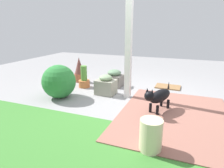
% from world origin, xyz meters
% --- Properties ---
extents(ground_plane, '(12.00, 12.00, 0.00)m').
position_xyz_m(ground_plane, '(0.00, 0.00, 0.00)').
color(ground_plane, gray).
extents(brick_path, '(1.80, 2.40, 0.02)m').
position_xyz_m(brick_path, '(-0.81, 0.45, 0.01)').
color(brick_path, '#935E51').
rests_on(brick_path, ground).
extents(porch_pillar, '(0.12, 0.12, 2.07)m').
position_xyz_m(porch_pillar, '(0.21, -0.17, 1.03)').
color(porch_pillar, white).
rests_on(porch_pillar, ground).
extents(stone_planter_nearest, '(0.46, 0.41, 0.43)m').
position_xyz_m(stone_planter_nearest, '(0.76, -0.82, 0.20)').
color(stone_planter_nearest, gray).
rests_on(stone_planter_nearest, ground).
extents(stone_planter_near, '(0.45, 0.37, 0.45)m').
position_xyz_m(stone_planter_near, '(0.72, -0.18, 0.21)').
color(stone_planter_near, gray).
rests_on(stone_planter_near, ground).
extents(round_shrub, '(0.72, 0.72, 0.72)m').
position_xyz_m(round_shrub, '(1.56, 0.39, 0.36)').
color(round_shrub, '#2B7935').
rests_on(round_shrub, ground).
extents(terracotta_pot_spiky, '(0.29, 0.29, 0.67)m').
position_xyz_m(terracotta_pot_spiky, '(1.81, -0.87, 0.32)').
color(terracotta_pot_spiky, '#9C5035').
rests_on(terracotta_pot_spiky, ground).
extents(terracotta_pot_tall, '(0.28, 0.28, 0.55)m').
position_xyz_m(terracotta_pot_tall, '(1.44, -0.46, 0.19)').
color(terracotta_pot_tall, '#B96536').
rests_on(terracotta_pot_tall, ground).
extents(dog, '(0.43, 0.73, 0.51)m').
position_xyz_m(dog, '(-0.53, 0.37, 0.30)').
color(dog, black).
rests_on(dog, ground).
extents(ceramic_urn, '(0.28, 0.28, 0.41)m').
position_xyz_m(ceramic_urn, '(-0.62, 1.55, 0.21)').
color(ceramic_urn, beige).
rests_on(ceramic_urn, ground).
extents(doormat, '(0.61, 0.42, 0.03)m').
position_xyz_m(doormat, '(-0.54, -1.21, 0.01)').
color(doormat, olive).
rests_on(doormat, ground).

